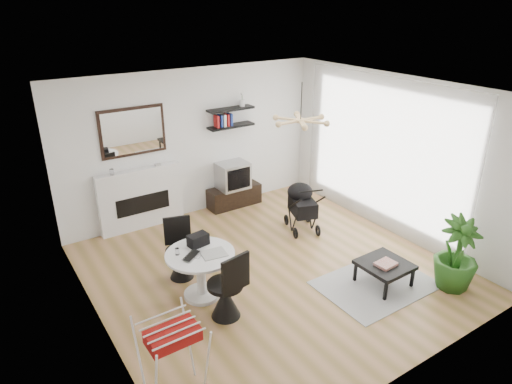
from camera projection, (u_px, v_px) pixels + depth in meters
floor at (271, 270)px, 6.92m from camera, size 5.00×5.00×0.00m
ceiling at (274, 91)px, 5.85m from camera, size 5.00×5.00×0.00m
wall_back at (193, 144)px, 8.30m from camera, size 5.00×0.00×5.00m
wall_left at (91, 235)px, 5.12m from camera, size 0.00×5.00×5.00m
wall_right at (394, 156)px, 7.65m from camera, size 0.00×5.00×5.00m
sheer_curtain at (381, 154)px, 7.75m from camera, size 0.04×3.60×2.60m
fireplace at (140, 192)px, 7.95m from camera, size 1.50×0.17×2.16m
shelf_lower at (231, 126)px, 8.47m from camera, size 0.90×0.25×0.04m
shelf_upper at (231, 109)px, 8.35m from camera, size 0.90×0.25×0.04m
pendant_lamp at (301, 120)px, 6.65m from camera, size 0.90×0.90×0.10m
tv_console at (234, 196)px, 8.97m from camera, size 1.06×0.37×0.40m
crt_tv at (232, 175)px, 8.77m from camera, size 0.58×0.51×0.51m
dining_table at (201, 268)px, 6.14m from camera, size 0.93×0.93×0.68m
laptop at (194, 257)px, 5.95m from camera, size 0.35×0.33×0.02m
black_bag at (198, 240)px, 6.21m from camera, size 0.30×0.20×0.17m
newspaper at (214, 254)px, 6.03m from camera, size 0.36×0.31×0.01m
drinking_glass at (177, 251)px, 6.00m from camera, size 0.06×0.06×0.09m
chair_far at (181, 260)px, 6.65m from camera, size 0.46×0.47×0.90m
chair_near at (226, 296)px, 5.79m from camera, size 0.48×0.50×0.98m
drying_rack at (173, 358)px, 4.59m from camera, size 0.60×0.56×0.88m
stroller at (302, 208)px, 8.01m from camera, size 0.67×0.83×0.92m
rug at (376, 284)px, 6.56m from camera, size 1.61×1.17×0.01m
coffee_table at (385, 265)px, 6.46m from camera, size 0.67×0.67×0.34m
magazines at (386, 264)px, 6.39m from camera, size 0.30×0.24×0.04m
potted_plant at (457, 254)px, 6.31m from camera, size 0.73×0.73×1.07m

